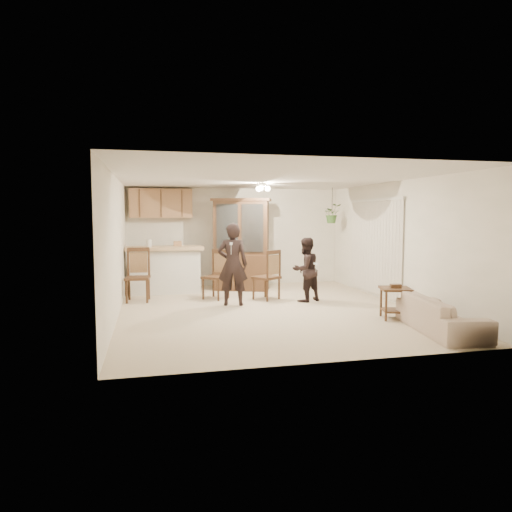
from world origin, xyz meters
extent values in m
plane|color=tan|center=(0.00, 0.00, 0.00)|extent=(6.50, 6.50, 0.00)
cube|color=silver|center=(0.00, 0.00, 2.50)|extent=(5.50, 6.50, 0.02)
cube|color=beige|center=(0.00, 3.25, 1.25)|extent=(5.50, 0.02, 2.50)
cube|color=beige|center=(0.00, -3.25, 1.25)|extent=(5.50, 0.02, 2.50)
cube|color=beige|center=(-2.75, 0.00, 1.25)|extent=(0.02, 6.50, 2.50)
cube|color=beige|center=(2.75, 0.00, 1.25)|extent=(0.02, 6.50, 2.50)
cube|color=silver|center=(-1.85, 2.35, 0.50)|extent=(1.60, 0.55, 1.00)
cube|color=tan|center=(-1.85, 2.35, 1.05)|extent=(1.75, 0.70, 0.08)
cube|color=brown|center=(-1.90, 3.07, 2.10)|extent=(1.50, 0.34, 0.70)
imported|color=#2B5C25|center=(2.30, 2.40, 1.85)|extent=(0.43, 0.37, 0.48)
cylinder|color=black|center=(2.30, 2.40, 2.17)|extent=(0.01, 0.01, 0.65)
imported|color=beige|center=(2.22, -2.24, 0.37)|extent=(1.01, 1.96, 0.73)
imported|color=black|center=(-0.57, 0.57, 0.90)|extent=(0.74, 0.58, 1.80)
imported|color=black|center=(0.99, 0.62, 0.68)|extent=(0.81, 0.73, 1.35)
cube|color=#322012|center=(-0.03, 2.40, 0.43)|extent=(1.39, 0.92, 0.86)
cube|color=#322012|center=(-0.03, 2.40, 1.51)|extent=(1.37, 0.86, 1.29)
cube|color=#ADB9BD|center=(-0.03, 2.40, 1.51)|extent=(1.06, 0.40, 1.13)
cube|color=#322012|center=(-0.03, 2.40, 2.18)|extent=(1.50, 0.98, 0.06)
cube|color=#322012|center=(1.99, -1.27, 0.53)|extent=(0.62, 0.62, 0.04)
cube|color=#322012|center=(1.99, -1.27, 0.15)|extent=(0.52, 0.52, 0.03)
cube|color=#322012|center=(1.99, -1.27, 0.58)|extent=(0.21, 0.17, 0.06)
cube|color=#322012|center=(-2.44, 1.41, 0.50)|extent=(0.54, 0.54, 0.05)
cube|color=#97724B|center=(-2.44, 1.41, 0.80)|extent=(0.37, 0.07, 0.43)
cube|color=#322012|center=(-2.44, 1.41, 1.08)|extent=(0.46, 0.08, 0.09)
cube|color=#322012|center=(-0.80, 1.34, 0.47)|extent=(0.67, 0.67, 0.05)
cube|color=#97724B|center=(-0.80, 1.34, 0.76)|extent=(0.29, 0.26, 0.41)
cube|color=#322012|center=(-0.80, 1.34, 1.03)|extent=(0.35, 0.32, 0.08)
cube|color=#322012|center=(0.25, 1.04, 0.47)|extent=(0.66, 0.66, 0.05)
cube|color=#97724B|center=(0.25, 1.04, 0.76)|extent=(0.31, 0.24, 0.41)
cube|color=#322012|center=(0.25, 1.04, 1.03)|extent=(0.38, 0.28, 0.08)
cube|color=white|center=(-0.66, 0.20, 1.27)|extent=(0.08, 0.15, 0.04)
cube|color=white|center=(1.12, 0.34, 0.83)|extent=(0.08, 0.12, 0.04)
camera|label=1|loc=(-2.15, -8.38, 1.80)|focal=32.00mm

